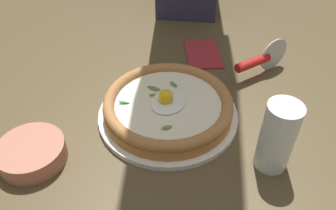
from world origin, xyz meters
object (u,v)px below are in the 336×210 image
object	(u,v)px
side_bowl	(32,153)
folded_napkin	(203,53)
drinking_glass	(276,141)
pizza	(168,105)
pizza_cutter	(260,60)

from	to	relation	value
side_bowl	folded_napkin	size ratio (longest dim) A/B	0.89
side_bowl	folded_napkin	world-z (taller)	side_bowl
drinking_glass	pizza	bearing A→B (deg)	78.83
pizza	drinking_glass	bearing A→B (deg)	-101.17
drinking_glass	folded_napkin	distance (m)	0.39
side_bowl	drinking_glass	bearing A→B (deg)	-68.40
drinking_glass	folded_napkin	size ratio (longest dim) A/B	0.99
side_bowl	pizza_cutter	distance (m)	0.54
side_bowl	pizza_cutter	world-z (taller)	pizza_cutter
pizza_cutter	drinking_glass	world-z (taller)	drinking_glass
drinking_glass	folded_napkin	world-z (taller)	drinking_glass
pizza_cutter	folded_napkin	world-z (taller)	pizza_cutter
drinking_glass	folded_napkin	xyz separation A→B (m)	(0.31, 0.23, -0.05)
side_bowl	drinking_glass	world-z (taller)	drinking_glass
pizza	side_bowl	size ratio (longest dim) A/B	2.16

